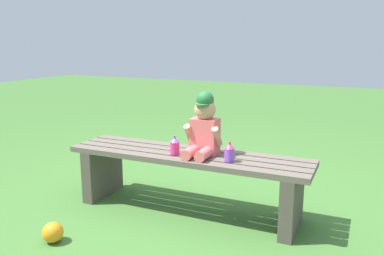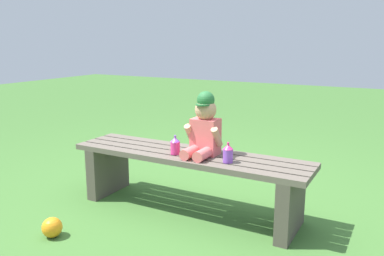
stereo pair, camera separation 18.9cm
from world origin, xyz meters
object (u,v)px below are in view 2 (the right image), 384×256
at_px(sippy_cup_left, 175,145).
at_px(toy_ball, 52,227).
at_px(park_bench, 188,171).
at_px(child_figure, 204,128).
at_px(sippy_cup_right, 228,153).

relative_size(sippy_cup_left, toy_ball, 1.06).
distance_m(park_bench, child_figure, 0.32).
bearing_deg(sippy_cup_right, toy_ball, -142.45).
bearing_deg(sippy_cup_left, toy_ball, -125.77).
xyz_separation_m(child_figure, sippy_cup_right, (0.20, -0.08, -0.12)).
height_order(park_bench, sippy_cup_left, sippy_cup_left).
height_order(child_figure, sippy_cup_left, child_figure).
distance_m(child_figure, toy_ball, 1.08).
relative_size(sippy_cup_left, sippy_cup_right, 1.00).
distance_m(park_bench, sippy_cup_left, 0.20).
bearing_deg(park_bench, sippy_cup_right, -12.62).
bearing_deg(sippy_cup_right, sippy_cup_left, 180.00).
height_order(park_bench, sippy_cup_right, sippy_cup_right).
xyz_separation_m(child_figure, sippy_cup_left, (-0.17, -0.08, -0.12)).
bearing_deg(toy_ball, child_figure, 48.94).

